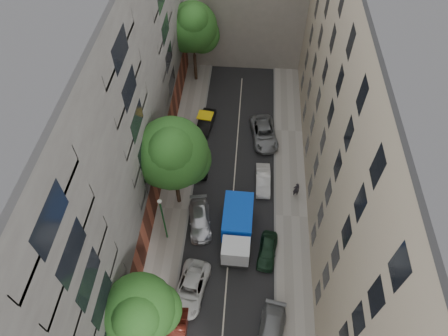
# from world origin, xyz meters

# --- Properties ---
(ground) EXTENTS (120.00, 120.00, 0.00)m
(ground) POSITION_xyz_m (0.00, 0.00, 0.00)
(ground) COLOR #4C4C49
(ground) RESTS_ON ground
(road_surface) EXTENTS (8.00, 44.00, 0.02)m
(road_surface) POSITION_xyz_m (0.00, 0.00, 0.01)
(road_surface) COLOR black
(road_surface) RESTS_ON ground
(sidewalk_left) EXTENTS (3.00, 44.00, 0.15)m
(sidewalk_left) POSITION_xyz_m (-5.50, 0.00, 0.07)
(sidewalk_left) COLOR gray
(sidewalk_left) RESTS_ON ground
(sidewalk_right) EXTENTS (3.00, 44.00, 0.15)m
(sidewalk_right) POSITION_xyz_m (5.50, 0.00, 0.07)
(sidewalk_right) COLOR gray
(sidewalk_right) RESTS_ON ground
(building_left) EXTENTS (8.00, 44.00, 20.00)m
(building_left) POSITION_xyz_m (-11.00, 0.00, 10.00)
(building_left) COLOR #474442
(building_left) RESTS_ON ground
(building_right) EXTENTS (8.00, 44.00, 20.00)m
(building_right) POSITION_xyz_m (11.00, 0.00, 10.00)
(building_right) COLOR tan
(building_right) RESTS_ON ground
(tarp_truck) EXTENTS (2.59, 6.20, 2.84)m
(tarp_truck) POSITION_xyz_m (0.60, -2.47, 1.57)
(tarp_truck) COLOR black
(tarp_truck) RESTS_ON ground
(car_left_1) EXTENTS (1.47, 4.00, 1.31)m
(car_left_1) POSITION_xyz_m (-3.37, -11.40, 0.65)
(car_left_1) COLOR #4E170F
(car_left_1) RESTS_ON ground
(car_left_2) EXTENTS (3.07, 5.24, 1.37)m
(car_left_2) POSITION_xyz_m (-2.80, -7.80, 0.68)
(car_left_2) COLOR silver
(car_left_2) RESTS_ON ground
(car_left_3) EXTENTS (2.67, 4.91, 1.35)m
(car_left_3) POSITION_xyz_m (-2.80, -1.37, 0.67)
(car_left_3) COLOR silver
(car_left_3) RESTS_ON ground
(car_left_4) EXTENTS (2.01, 4.42, 1.47)m
(car_left_4) POSITION_xyz_m (-3.60, 5.40, 0.74)
(car_left_4) COLOR black
(car_left_4) RESTS_ON ground
(car_left_5) EXTENTS (2.07, 4.34, 1.37)m
(car_left_5) POSITION_xyz_m (-3.60, 11.00, 0.69)
(car_left_5) COLOR black
(car_left_5) RESTS_ON ground
(car_right_1) EXTENTS (2.62, 4.92, 1.36)m
(car_right_1) POSITION_xyz_m (3.60, -10.80, 0.68)
(car_right_1) COLOR slate
(car_right_1) RESTS_ON ground
(car_right_2) EXTENTS (1.98, 3.89, 1.27)m
(car_right_2) POSITION_xyz_m (3.29, -3.96, 0.63)
(car_right_2) COLOR black
(car_right_2) RESTS_ON ground
(car_right_3) EXTENTS (1.48, 3.95, 1.29)m
(car_right_3) POSITION_xyz_m (2.80, 3.60, 0.64)
(car_right_3) COLOR silver
(car_right_3) RESTS_ON ground
(car_right_4) EXTENTS (3.34, 5.72, 1.50)m
(car_right_4) POSITION_xyz_m (2.80, 9.80, 0.75)
(car_right_4) COLOR slate
(car_right_4) RESTS_ON ground
(tree_near) EXTENTS (5.06, 4.76, 8.19)m
(tree_near) POSITION_xyz_m (-5.24, -11.61, 5.62)
(tree_near) COLOR #382619
(tree_near) RESTS_ON sidewalk_left
(tree_mid) EXTENTS (6.23, 6.09, 10.07)m
(tree_mid) POSITION_xyz_m (-4.96, 0.77, 6.82)
(tree_mid) COLOR #382619
(tree_mid) RESTS_ON sidewalk_left
(tree_far) EXTENTS (5.72, 5.51, 10.11)m
(tree_far) POSITION_xyz_m (-5.57, 19.06, 7.01)
(tree_far) COLOR #382619
(tree_far) RESTS_ON sidewalk_left
(lamp_post) EXTENTS (0.36, 0.36, 5.75)m
(lamp_post) POSITION_xyz_m (-5.54, -3.03, 3.74)
(lamp_post) COLOR #195925
(lamp_post) RESTS_ON sidewalk_left
(pedestrian) EXTENTS (0.68, 0.51, 1.68)m
(pedestrian) POSITION_xyz_m (5.93, 2.47, 0.99)
(pedestrian) COLOR black
(pedestrian) RESTS_ON sidewalk_right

